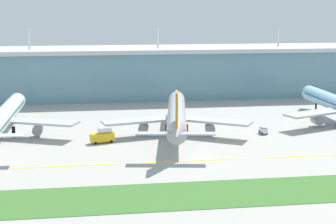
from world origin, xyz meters
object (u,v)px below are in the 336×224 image
at_px(airliner_near, 3,117).
at_px(baggage_cart, 263,130).
at_px(airliner_middle, 177,115).
at_px(fuel_truck, 103,136).

relative_size(airliner_near, baggage_cart, 18.51).
bearing_deg(baggage_cart, airliner_middle, 173.56).
distance_m(baggage_cart, fuel_truck, 52.90).
xyz_separation_m(airliner_near, baggage_cart, (83.92, -7.73, -5.19)).
distance_m(airliner_middle, fuel_truck, 25.78).
bearing_deg(airliner_near, baggage_cart, -5.26).
xyz_separation_m(baggage_cart, fuel_truck, (-52.69, -4.56, 1.00)).
xyz_separation_m(airliner_near, fuel_truck, (31.23, -12.29, -4.19)).
relative_size(baggage_cart, fuel_truck, 0.48).
distance_m(airliner_near, airliner_middle, 55.64).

